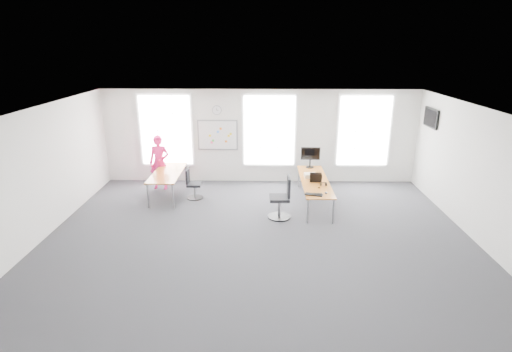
{
  "coord_description": "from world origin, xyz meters",
  "views": [
    {
      "loc": [
        0.09,
        -8.52,
        4.34
      ],
      "look_at": [
        -0.07,
        1.2,
        1.1
      ],
      "focal_mm": 28.0,
      "sensor_mm": 36.0,
      "label": 1
    }
  ],
  "objects_px": {
    "desk_right": "(314,182)",
    "chair_left": "(193,186)",
    "chair_right": "(282,200)",
    "keyboard": "(314,195)",
    "desk_left": "(168,174)",
    "monitor": "(310,156)",
    "headphones": "(323,184)",
    "person": "(159,163)"
  },
  "relations": [
    {
      "from": "desk_right",
      "to": "chair_right",
      "type": "bearing_deg",
      "value": -133.58
    },
    {
      "from": "chair_left",
      "to": "keyboard",
      "type": "distance_m",
      "value": 3.67
    },
    {
      "from": "headphones",
      "to": "chair_left",
      "type": "bearing_deg",
      "value": 151.52
    },
    {
      "from": "chair_left",
      "to": "headphones",
      "type": "bearing_deg",
      "value": -101.66
    },
    {
      "from": "desk_right",
      "to": "monitor",
      "type": "relative_size",
      "value": 4.4
    },
    {
      "from": "desk_right",
      "to": "headphones",
      "type": "height_order",
      "value": "headphones"
    },
    {
      "from": "desk_right",
      "to": "monitor",
      "type": "distance_m",
      "value": 1.28
    },
    {
      "from": "desk_left",
      "to": "monitor",
      "type": "height_order",
      "value": "monitor"
    },
    {
      "from": "person",
      "to": "headphones",
      "type": "xyz_separation_m",
      "value": [
        4.83,
        -1.6,
        -0.11
      ]
    },
    {
      "from": "chair_left",
      "to": "keyboard",
      "type": "relative_size",
      "value": 2.01
    },
    {
      "from": "chair_right",
      "to": "monitor",
      "type": "bearing_deg",
      "value": 155.83
    },
    {
      "from": "chair_right",
      "to": "chair_left",
      "type": "height_order",
      "value": "chair_right"
    },
    {
      "from": "person",
      "to": "chair_left",
      "type": "bearing_deg",
      "value": -34.72
    },
    {
      "from": "person",
      "to": "keyboard",
      "type": "distance_m",
      "value": 5.05
    },
    {
      "from": "chair_left",
      "to": "chair_right",
      "type": "bearing_deg",
      "value": -117.35
    },
    {
      "from": "monitor",
      "to": "person",
      "type": "bearing_deg",
      "value": -176.76
    },
    {
      "from": "keyboard",
      "to": "chair_right",
      "type": "bearing_deg",
      "value": -171.43
    },
    {
      "from": "chair_right",
      "to": "keyboard",
      "type": "relative_size",
      "value": 2.52
    },
    {
      "from": "desk_left",
      "to": "chair_left",
      "type": "bearing_deg",
      "value": -13.14
    },
    {
      "from": "desk_right",
      "to": "monitor",
      "type": "height_order",
      "value": "monitor"
    },
    {
      "from": "keyboard",
      "to": "headphones",
      "type": "height_order",
      "value": "headphones"
    },
    {
      "from": "person",
      "to": "keyboard",
      "type": "relative_size",
      "value": 3.8
    },
    {
      "from": "monitor",
      "to": "chair_right",
      "type": "bearing_deg",
      "value": -110.78
    },
    {
      "from": "chair_right",
      "to": "keyboard",
      "type": "xyz_separation_m",
      "value": [
        0.8,
        -0.14,
        0.21
      ]
    },
    {
      "from": "chair_left",
      "to": "headphones",
      "type": "relative_size",
      "value": 5.1
    },
    {
      "from": "desk_right",
      "to": "chair_left",
      "type": "relative_size",
      "value": 3.17
    },
    {
      "from": "desk_right",
      "to": "monitor",
      "type": "bearing_deg",
      "value": 90.0
    },
    {
      "from": "chair_left",
      "to": "keyboard",
      "type": "height_order",
      "value": "chair_left"
    },
    {
      "from": "headphones",
      "to": "person",
      "type": "bearing_deg",
      "value": 145.03
    },
    {
      "from": "desk_right",
      "to": "headphones",
      "type": "distance_m",
      "value": 0.49
    },
    {
      "from": "desk_left",
      "to": "chair_right",
      "type": "height_order",
      "value": "chair_right"
    },
    {
      "from": "chair_right",
      "to": "monitor",
      "type": "relative_size",
      "value": 1.74
    },
    {
      "from": "chair_left",
      "to": "person",
      "type": "bearing_deg",
      "value": 54.38
    },
    {
      "from": "desk_left",
      "to": "chair_left",
      "type": "distance_m",
      "value": 0.83
    },
    {
      "from": "desk_left",
      "to": "chair_right",
      "type": "distance_m",
      "value": 3.64
    },
    {
      "from": "desk_right",
      "to": "chair_right",
      "type": "relative_size",
      "value": 2.53
    },
    {
      "from": "desk_left",
      "to": "keyboard",
      "type": "bearing_deg",
      "value": -21.87
    },
    {
      "from": "chair_left",
      "to": "person",
      "type": "xyz_separation_m",
      "value": [
        -1.15,
        0.83,
        0.45
      ]
    },
    {
      "from": "desk_right",
      "to": "chair_left",
      "type": "bearing_deg",
      "value": 174.71
    },
    {
      "from": "chair_right",
      "to": "person",
      "type": "relative_size",
      "value": 0.66
    },
    {
      "from": "desk_left",
      "to": "monitor",
      "type": "relative_size",
      "value": 3.15
    },
    {
      "from": "chair_left",
      "to": "monitor",
      "type": "xyz_separation_m",
      "value": [
        3.5,
        0.88,
        0.69
      ]
    }
  ]
}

